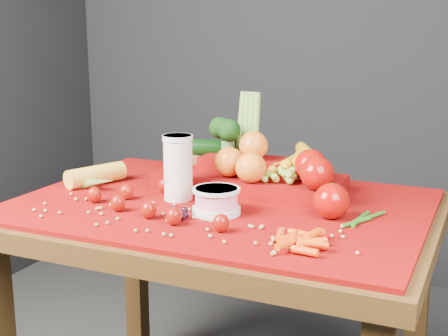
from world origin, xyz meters
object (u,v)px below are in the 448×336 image
at_px(table, 221,241).
at_px(yogurt_bowl, 216,200).
at_px(produce_mound, 259,169).
at_px(milk_glass, 178,165).

distance_m(table, yogurt_bowl, 0.17).
xyz_separation_m(table, yogurt_bowl, (0.03, -0.10, 0.14)).
relative_size(yogurt_bowl, produce_mound, 0.20).
distance_m(milk_glass, produce_mound, 0.24).
height_order(table, yogurt_bowl, yogurt_bowl).
relative_size(milk_glass, produce_mound, 0.29).
height_order(milk_glass, yogurt_bowl, milk_glass).
bearing_deg(table, produce_mound, 71.35).
bearing_deg(table, yogurt_bowl, -71.91).
relative_size(milk_glass, yogurt_bowl, 1.45).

